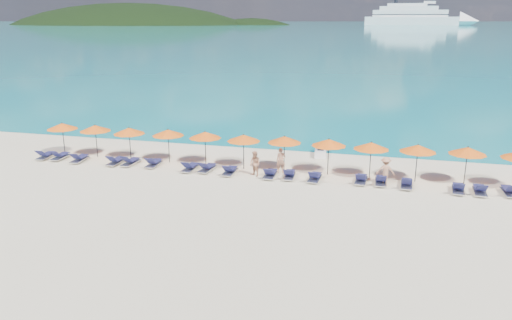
# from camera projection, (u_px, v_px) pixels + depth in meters

# --- Properties ---
(ground) EXTENTS (1400.00, 1400.00, 0.00)m
(ground) POSITION_uv_depth(u_px,v_px,m) (242.00, 196.00, 26.81)
(ground) COLOR beige
(sea) EXTENTS (1600.00, 1300.00, 0.01)m
(sea) POSITION_uv_depth(u_px,v_px,m) (384.00, 24.00, 640.73)
(sea) COLOR #1FA9B2
(sea) RESTS_ON ground
(headland_main) EXTENTS (374.00, 242.00, 126.50)m
(headland_main) POSITION_uv_depth(u_px,v_px,m) (129.00, 57.00, 611.97)
(headland_main) COLOR black
(headland_main) RESTS_ON ground
(headland_small) EXTENTS (162.00, 126.00, 85.50)m
(headland_small) POSITION_uv_depth(u_px,v_px,m) (251.00, 55.00, 593.57)
(headland_small) COLOR black
(headland_small) RESTS_ON ground
(cruise_ship) EXTENTS (123.61, 34.52, 34.00)m
(cruise_ship) POSITION_uv_depth(u_px,v_px,m) (422.00, 17.00, 560.58)
(cruise_ship) COLOR white
(cruise_ship) RESTS_ON ground
(jetski) EXTENTS (1.01, 2.16, 0.74)m
(jetski) POSITION_uv_depth(u_px,v_px,m) (321.00, 151.00, 34.61)
(jetski) COLOR white
(jetski) RESTS_ON ground
(beachgoer_a) EXTENTS (0.66, 0.54, 1.56)m
(beachgoer_a) POSITION_uv_depth(u_px,v_px,m) (281.00, 161.00, 30.65)
(beachgoer_a) COLOR tan
(beachgoer_a) RESTS_ON ground
(beachgoer_b) EXTENTS (0.87, 0.77, 1.54)m
(beachgoer_b) POSITION_uv_depth(u_px,v_px,m) (255.00, 164.00, 30.01)
(beachgoer_b) COLOR tan
(beachgoer_b) RESTS_ON ground
(beachgoer_c) EXTENTS (1.07, 0.56, 1.61)m
(beachgoer_c) POSITION_uv_depth(u_px,v_px,m) (385.00, 170.00, 28.60)
(beachgoer_c) COLOR tan
(beachgoer_c) RESTS_ON ground
(umbrella_0) EXTENTS (2.10, 2.10, 2.28)m
(umbrella_0) POSITION_uv_depth(u_px,v_px,m) (62.00, 126.00, 34.45)
(umbrella_0) COLOR black
(umbrella_0) RESTS_ON ground
(umbrella_1) EXTENTS (2.10, 2.10, 2.28)m
(umbrella_1) POSITION_uv_depth(u_px,v_px,m) (95.00, 128.00, 33.83)
(umbrella_1) COLOR black
(umbrella_1) RESTS_ON ground
(umbrella_2) EXTENTS (2.10, 2.10, 2.28)m
(umbrella_2) POSITION_uv_depth(u_px,v_px,m) (129.00, 131.00, 33.05)
(umbrella_2) COLOR black
(umbrella_2) RESTS_ON ground
(umbrella_3) EXTENTS (2.10, 2.10, 2.28)m
(umbrella_3) POSITION_uv_depth(u_px,v_px,m) (168.00, 133.00, 32.54)
(umbrella_3) COLOR black
(umbrella_3) RESTS_ON ground
(umbrella_4) EXTENTS (2.10, 2.10, 2.28)m
(umbrella_4) POSITION_uv_depth(u_px,v_px,m) (205.00, 135.00, 31.89)
(umbrella_4) COLOR black
(umbrella_4) RESTS_ON ground
(umbrella_5) EXTENTS (2.10, 2.10, 2.28)m
(umbrella_5) POSITION_uv_depth(u_px,v_px,m) (244.00, 138.00, 31.09)
(umbrella_5) COLOR black
(umbrella_5) RESTS_ON ground
(umbrella_6) EXTENTS (2.10, 2.10, 2.28)m
(umbrella_6) POSITION_uv_depth(u_px,v_px,m) (284.00, 140.00, 30.70)
(umbrella_6) COLOR black
(umbrella_6) RESTS_ON ground
(umbrella_7) EXTENTS (2.10, 2.10, 2.28)m
(umbrella_7) POSITION_uv_depth(u_px,v_px,m) (329.00, 142.00, 29.98)
(umbrella_7) COLOR black
(umbrella_7) RESTS_ON ground
(umbrella_8) EXTENTS (2.10, 2.10, 2.28)m
(umbrella_8) POSITION_uv_depth(u_px,v_px,m) (371.00, 146.00, 29.22)
(umbrella_8) COLOR black
(umbrella_8) RESTS_ON ground
(umbrella_9) EXTENTS (2.10, 2.10, 2.28)m
(umbrella_9) POSITION_uv_depth(u_px,v_px,m) (418.00, 148.00, 28.65)
(umbrella_9) COLOR black
(umbrella_9) RESTS_ON ground
(umbrella_10) EXTENTS (2.10, 2.10, 2.28)m
(umbrella_10) POSITION_uv_depth(u_px,v_px,m) (468.00, 151.00, 28.14)
(umbrella_10) COLOR black
(umbrella_10) RESTS_ON ground
(lounger_0) EXTENTS (0.76, 1.75, 0.66)m
(lounger_0) POSITION_uv_depth(u_px,v_px,m) (46.00, 155.00, 33.86)
(lounger_0) COLOR silver
(lounger_0) RESTS_ON ground
(lounger_1) EXTENTS (0.70, 1.73, 0.66)m
(lounger_1) POSITION_uv_depth(u_px,v_px,m) (60.00, 156.00, 33.72)
(lounger_1) COLOR silver
(lounger_1) RESTS_ON ground
(lounger_2) EXTENTS (0.78, 1.75, 0.66)m
(lounger_2) POSITION_uv_depth(u_px,v_px,m) (79.00, 158.00, 33.13)
(lounger_2) COLOR silver
(lounger_2) RESTS_ON ground
(lounger_3) EXTENTS (0.63, 1.70, 0.66)m
(lounger_3) POSITION_uv_depth(u_px,v_px,m) (116.00, 161.00, 32.54)
(lounger_3) COLOR silver
(lounger_3) RESTS_ON ground
(lounger_4) EXTENTS (0.69, 1.72, 0.66)m
(lounger_4) POSITION_uv_depth(u_px,v_px,m) (131.00, 162.00, 32.41)
(lounger_4) COLOR silver
(lounger_4) RESTS_ON ground
(lounger_5) EXTENTS (0.68, 1.72, 0.66)m
(lounger_5) POSITION_uv_depth(u_px,v_px,m) (154.00, 163.00, 32.09)
(lounger_5) COLOR silver
(lounger_5) RESTS_ON ground
(lounger_6) EXTENTS (0.71, 1.73, 0.66)m
(lounger_6) POSITION_uv_depth(u_px,v_px,m) (190.00, 167.00, 31.20)
(lounger_6) COLOR silver
(lounger_6) RESTS_ON ground
(lounger_7) EXTENTS (0.77, 1.75, 0.66)m
(lounger_7) POSITION_uv_depth(u_px,v_px,m) (207.00, 168.00, 31.07)
(lounger_7) COLOR silver
(lounger_7) RESTS_ON ground
(lounger_8) EXTENTS (0.64, 1.71, 0.66)m
(lounger_8) POSITION_uv_depth(u_px,v_px,m) (230.00, 171.00, 30.50)
(lounger_8) COLOR silver
(lounger_8) RESTS_ON ground
(lounger_9) EXTENTS (0.63, 1.70, 0.66)m
(lounger_9) POSITION_uv_depth(u_px,v_px,m) (270.00, 174.00, 29.90)
(lounger_9) COLOR silver
(lounger_9) RESTS_ON ground
(lounger_10) EXTENTS (0.73, 1.74, 0.66)m
(lounger_10) POSITION_uv_depth(u_px,v_px,m) (289.00, 174.00, 29.75)
(lounger_10) COLOR silver
(lounger_10) RESTS_ON ground
(lounger_11) EXTENTS (0.69, 1.72, 0.66)m
(lounger_11) POSITION_uv_depth(u_px,v_px,m) (315.00, 177.00, 29.27)
(lounger_11) COLOR silver
(lounger_11) RESTS_ON ground
(lounger_12) EXTENTS (0.70, 1.73, 0.66)m
(lounger_12) POSITION_uv_depth(u_px,v_px,m) (361.00, 179.00, 28.91)
(lounger_12) COLOR silver
(lounger_12) RESTS_ON ground
(lounger_13) EXTENTS (0.67, 1.72, 0.66)m
(lounger_13) POSITION_uv_depth(u_px,v_px,m) (381.00, 181.00, 28.65)
(lounger_13) COLOR silver
(lounger_13) RESTS_ON ground
(lounger_14) EXTENTS (0.68, 1.72, 0.66)m
(lounger_14) POSITION_uv_depth(u_px,v_px,m) (407.00, 183.00, 28.15)
(lounger_14) COLOR silver
(lounger_14) RESTS_ON ground
(lounger_15) EXTENTS (0.76, 1.75, 0.66)m
(lounger_15) POSITION_uv_depth(u_px,v_px,m) (458.00, 188.00, 27.35)
(lounger_15) COLOR silver
(lounger_15) RESTS_ON ground
(lounger_16) EXTENTS (0.67, 1.72, 0.66)m
(lounger_16) POSITION_uv_depth(u_px,v_px,m) (480.00, 190.00, 27.09)
(lounger_16) COLOR silver
(lounger_16) RESTS_ON ground
(lounger_17) EXTENTS (0.69, 1.72, 0.66)m
(lounger_17) POSITION_uv_depth(u_px,v_px,m) (510.00, 191.00, 26.95)
(lounger_17) COLOR silver
(lounger_17) RESTS_ON ground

